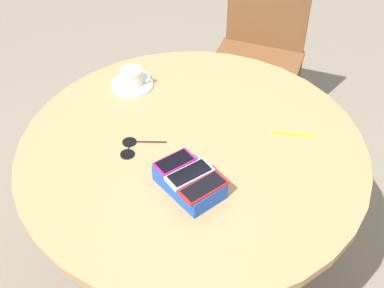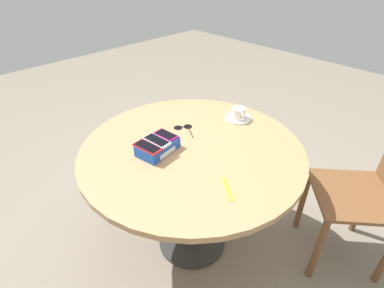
# 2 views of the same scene
# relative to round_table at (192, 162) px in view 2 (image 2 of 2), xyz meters

# --- Properties ---
(ground_plane) EXTENTS (8.00, 8.00, 0.00)m
(ground_plane) POSITION_rel_round_table_xyz_m (0.00, 0.00, -0.63)
(ground_plane) COLOR gray
(round_table) EXTENTS (1.13, 1.13, 0.72)m
(round_table) POSITION_rel_round_table_xyz_m (0.00, 0.00, 0.00)
(round_table) COLOR #2D2D2D
(round_table) RESTS_ON ground_plane
(phone_box) EXTENTS (0.22, 0.16, 0.06)m
(phone_box) POSITION_rel_round_table_xyz_m (-0.14, 0.09, 0.12)
(phone_box) COLOR blue
(phone_box) RESTS_ON round_table
(phone_red) EXTENTS (0.08, 0.15, 0.01)m
(phone_red) POSITION_rel_round_table_xyz_m (-0.21, 0.08, 0.16)
(phone_red) COLOR red
(phone_red) RESTS_ON phone_box
(phone_white) EXTENTS (0.07, 0.14, 0.01)m
(phone_white) POSITION_rel_round_table_xyz_m (-0.15, 0.09, 0.16)
(phone_white) COLOR silver
(phone_white) RESTS_ON phone_box
(phone_magenta) EXTENTS (0.07, 0.12, 0.01)m
(phone_magenta) POSITION_rel_round_table_xyz_m (-0.08, 0.11, 0.15)
(phone_magenta) COLOR #D11975
(phone_magenta) RESTS_ON phone_box
(saucer) EXTENTS (0.15, 0.15, 0.01)m
(saucer) POSITION_rel_round_table_xyz_m (0.40, 0.02, 0.10)
(saucer) COLOR silver
(saucer) RESTS_ON round_table
(coffee_cup) EXTENTS (0.08, 0.10, 0.06)m
(coffee_cup) POSITION_rel_round_table_xyz_m (0.40, 0.02, 0.13)
(coffee_cup) COLOR silver
(coffee_cup) RESTS_ON saucer
(lanyard_strap) EXTENTS (0.10, 0.13, 0.00)m
(lanyard_strap) POSITION_rel_round_table_xyz_m (-0.11, -0.32, 0.10)
(lanyard_strap) COLOR yellow
(lanyard_strap) RESTS_ON round_table
(sunglasses) EXTENTS (0.09, 0.16, 0.01)m
(sunglasses) POSITION_rel_round_table_xyz_m (0.10, 0.17, 0.10)
(sunglasses) COLOR black
(sunglasses) RESTS_ON round_table
(chair_near_window) EXTENTS (0.57, 0.57, 0.83)m
(chair_near_window) POSITION_rel_round_table_xyz_m (0.60, -0.70, -0.18)
(chair_near_window) COLOR brown
(chair_near_window) RESTS_ON ground_plane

